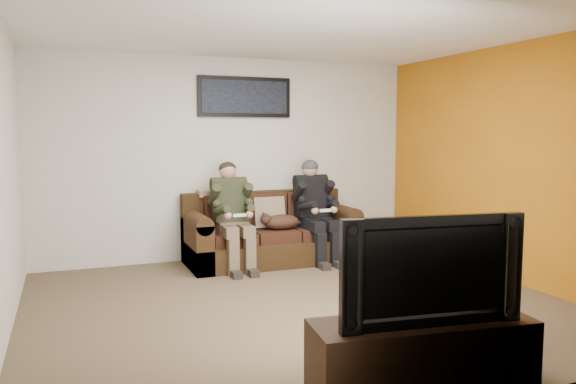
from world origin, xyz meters
name	(u,v)px	position (x,y,z in m)	size (l,w,h in m)	color
floor	(299,304)	(0.00, 0.00, 0.00)	(5.00, 5.00, 0.00)	brown
ceiling	(299,27)	(0.00, 0.00, 2.60)	(5.00, 5.00, 0.00)	silver
wall_back	(232,159)	(0.00, 2.25, 1.30)	(5.00, 5.00, 0.00)	beige
wall_front	(453,192)	(0.00, -2.25, 1.30)	(5.00, 5.00, 0.00)	beige
wall_left	(1,176)	(-2.50, 0.00, 1.30)	(4.50, 4.50, 0.00)	beige
wall_right	(508,163)	(2.50, 0.00, 1.30)	(4.50, 4.50, 0.00)	beige
accent_wall_right	(507,164)	(2.49, 0.00, 1.30)	(4.50, 4.50, 0.00)	#B26711
sofa	(270,235)	(0.37, 1.83, 0.33)	(2.14, 0.92, 0.87)	#321F0F
throw_pillow	(269,212)	(0.37, 1.87, 0.62)	(0.41, 0.12, 0.39)	#897259
throw_blanket	(215,193)	(-0.28, 2.10, 0.87)	(0.44, 0.21, 0.08)	#C3B290
person_left	(232,209)	(-0.18, 1.65, 0.72)	(0.51, 0.87, 1.28)	brown
person_right	(315,205)	(0.92, 1.65, 0.72)	(0.51, 0.86, 1.29)	black
cat	(280,222)	(0.44, 1.66, 0.53)	(0.66, 0.26, 0.24)	#482C1C
framed_poster	(245,97)	(0.17, 2.22, 2.10)	(1.25, 0.05, 0.52)	black
tv_stand	(422,355)	(0.03, -1.95, 0.23)	(1.43, 0.46, 0.45)	#311E10
television	(424,267)	(0.03, -1.95, 0.79)	(1.20, 0.16, 0.69)	black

